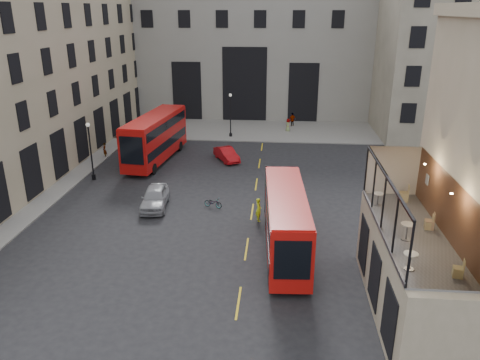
# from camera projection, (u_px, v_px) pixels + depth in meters

# --- Properties ---
(ground) EXTENTS (140.00, 140.00, 0.00)m
(ground) POSITION_uv_depth(u_px,v_px,m) (276.00, 305.00, 24.91)
(ground) COLOR black
(ground) RESTS_ON ground
(host_frontage) EXTENTS (3.00, 11.00, 4.50)m
(host_frontage) POSITION_uv_depth(u_px,v_px,m) (406.00, 274.00, 23.61)
(host_frontage) COLOR tan
(host_frontage) RESTS_ON ground
(cafe_floor) EXTENTS (3.00, 10.00, 0.10)m
(cafe_floor) POSITION_uv_depth(u_px,v_px,m) (411.00, 233.00, 22.81)
(cafe_floor) COLOR slate
(cafe_floor) RESTS_ON host_frontage
(gateway) EXTENTS (35.00, 10.60, 18.00)m
(gateway) POSITION_uv_depth(u_px,v_px,m) (247.00, 49.00, 66.92)
(gateway) COLOR gray
(gateway) RESTS_ON ground
(building_right) EXTENTS (16.60, 18.60, 20.00)m
(building_right) POSITION_uv_depth(u_px,v_px,m) (447.00, 47.00, 57.06)
(building_right) COLOR #A69C86
(building_right) RESTS_ON ground
(pavement_far) EXTENTS (40.00, 12.00, 0.12)m
(pavement_far) POSITION_uv_depth(u_px,v_px,m) (234.00, 129.00, 60.89)
(pavement_far) COLOR slate
(pavement_far) RESTS_ON ground
(pavement_left) EXTENTS (8.00, 48.00, 0.12)m
(pavement_left) POSITION_uv_depth(u_px,v_px,m) (6.00, 202.00, 37.88)
(pavement_left) COLOR slate
(pavement_left) RESTS_ON ground
(traffic_light_near) EXTENTS (0.16, 0.20, 3.80)m
(traffic_light_near) POSITION_uv_depth(u_px,v_px,m) (266.00, 183.00, 35.37)
(traffic_light_near) COLOR black
(traffic_light_near) RESTS_ON ground
(traffic_light_far) EXTENTS (0.16, 0.20, 3.80)m
(traffic_light_far) POSITION_uv_depth(u_px,v_px,m) (144.00, 128.00, 51.45)
(traffic_light_far) COLOR black
(traffic_light_far) RESTS_ON ground
(street_lamp_a) EXTENTS (0.36, 0.36, 5.33)m
(street_lamp_a) POSITION_uv_depth(u_px,v_px,m) (91.00, 155.00, 42.28)
(street_lamp_a) COLOR black
(street_lamp_a) RESTS_ON ground
(street_lamp_b) EXTENTS (0.36, 0.36, 5.33)m
(street_lamp_b) POSITION_uv_depth(u_px,v_px,m) (231.00, 118.00, 56.35)
(street_lamp_b) COLOR black
(street_lamp_b) RESTS_ON ground
(bus_near) EXTENTS (2.96, 10.53, 4.15)m
(bus_near) POSITION_uv_depth(u_px,v_px,m) (286.00, 220.00, 29.39)
(bus_near) COLOR red
(bus_near) RESTS_ON ground
(bus_far) EXTENTS (4.00, 12.07, 4.72)m
(bus_far) POSITION_uv_depth(u_px,v_px,m) (156.00, 136.00, 47.56)
(bus_far) COLOR #B20E0C
(bus_far) RESTS_ON ground
(car_a) EXTENTS (2.42, 4.96, 1.63)m
(car_a) POSITION_uv_depth(u_px,v_px,m) (155.00, 197.00, 36.88)
(car_a) COLOR #929399
(car_a) RESTS_ON ground
(car_b) EXTENTS (3.22, 4.26, 1.34)m
(car_b) POSITION_uv_depth(u_px,v_px,m) (227.00, 154.00, 48.22)
(car_b) COLOR #AB0A0F
(car_b) RESTS_ON ground
(car_c) EXTENTS (2.96, 5.24, 1.43)m
(car_c) POSITION_uv_depth(u_px,v_px,m) (152.00, 153.00, 48.50)
(car_c) COLOR black
(car_c) RESTS_ON ground
(bicycle) EXTENTS (1.60, 0.99, 0.80)m
(bicycle) POSITION_uv_depth(u_px,v_px,m) (213.00, 203.00, 36.96)
(bicycle) COLOR gray
(bicycle) RESTS_ON ground
(cyclist) EXTENTS (0.60, 0.75, 1.78)m
(cyclist) POSITION_uv_depth(u_px,v_px,m) (259.00, 210.00, 34.47)
(cyclist) COLOR #DEEF19
(cyclist) RESTS_ON ground
(pedestrian_a) EXTENTS (0.84, 0.66, 1.70)m
(pedestrian_a) POSITION_uv_depth(u_px,v_px,m) (122.00, 138.00, 53.77)
(pedestrian_a) COLOR gray
(pedestrian_a) RESTS_ON ground
(pedestrian_b) EXTENTS (1.31, 1.38, 1.88)m
(pedestrian_b) POSITION_uv_depth(u_px,v_px,m) (175.00, 138.00, 53.07)
(pedestrian_b) COLOR gray
(pedestrian_b) RESTS_ON ground
(pedestrian_c) EXTENTS (1.17, 1.01, 1.89)m
(pedestrian_c) POSITION_uv_depth(u_px,v_px,m) (292.00, 120.00, 61.84)
(pedestrian_c) COLOR gray
(pedestrian_c) RESTS_ON ground
(pedestrian_d) EXTENTS (0.92, 0.99, 1.70)m
(pedestrian_d) POSITION_uv_depth(u_px,v_px,m) (288.00, 125.00, 59.37)
(pedestrian_d) COLOR gray
(pedestrian_d) RESTS_ON ground
(pedestrian_e) EXTENTS (0.55, 0.67, 1.58)m
(pedestrian_e) POSITION_uv_depth(u_px,v_px,m) (105.00, 150.00, 49.16)
(pedestrian_e) COLOR gray
(pedestrian_e) RESTS_ON ground
(cafe_table_near) EXTENTS (0.61, 0.61, 0.76)m
(cafe_table_near) POSITION_uv_depth(u_px,v_px,m) (410.00, 259.00, 19.37)
(cafe_table_near) COLOR white
(cafe_table_near) RESTS_ON cafe_floor
(cafe_table_mid) EXTENTS (0.65, 0.65, 0.81)m
(cafe_table_mid) POSITION_uv_depth(u_px,v_px,m) (407.00, 229.00, 21.89)
(cafe_table_mid) COLOR beige
(cafe_table_mid) RESTS_ON cafe_floor
(cafe_table_far) EXTENTS (0.56, 0.56, 0.70)m
(cafe_table_far) POSITION_uv_depth(u_px,v_px,m) (378.00, 197.00, 25.76)
(cafe_table_far) COLOR white
(cafe_table_far) RESTS_ON cafe_floor
(cafe_chair_a) EXTENTS (0.48, 0.48, 0.80)m
(cafe_chair_a) POSITION_uv_depth(u_px,v_px,m) (458.00, 271.00, 18.92)
(cafe_chair_a) COLOR tan
(cafe_chair_a) RESTS_ON cafe_floor
(cafe_chair_b) EXTENTS (0.49, 0.49, 0.86)m
(cafe_chair_b) POSITION_uv_depth(u_px,v_px,m) (429.00, 224.00, 23.05)
(cafe_chair_b) COLOR tan
(cafe_chair_b) RESTS_ON cafe_floor
(cafe_chair_c) EXTENTS (0.42, 0.42, 0.76)m
(cafe_chair_c) POSITION_uv_depth(u_px,v_px,m) (429.00, 225.00, 23.04)
(cafe_chair_c) COLOR tan
(cafe_chair_c) RESTS_ON cafe_floor
(cafe_chair_d) EXTENTS (0.54, 0.54, 0.97)m
(cafe_chair_d) POSITION_uv_depth(u_px,v_px,m) (404.00, 196.00, 26.37)
(cafe_chair_d) COLOR tan
(cafe_chair_d) RESTS_ON cafe_floor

